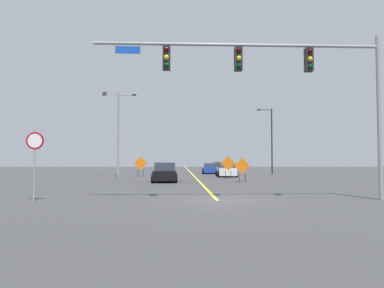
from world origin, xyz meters
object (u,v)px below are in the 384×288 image
Objects in this scene: car_red_near at (219,167)px; construction_sign_right_lane at (228,164)px; stop_sign at (35,153)px; car_white_passing at (226,170)px; construction_sign_left_shoulder at (141,164)px; traffic_signal_assembly at (279,73)px; construction_sign_right_shoulder at (242,167)px; car_black_approaching at (165,173)px; street_lamp_mid_right at (271,138)px; car_blue_mid at (210,169)px; street_lamp_mid_left at (119,128)px; street_lamp_far_right at (117,129)px.

construction_sign_right_lane is at bearing -94.33° from car_red_near.
stop_sign is 23.73m from car_white_passing.
car_red_near is (10.08, 14.79, -0.63)m from construction_sign_left_shoulder.
car_red_near is (1.62, 36.36, -5.01)m from traffic_signal_assembly.
car_white_passing is at bearing -4.31° from construction_sign_left_shoulder.
construction_sign_right_shoulder is at bearing -92.48° from car_red_near.
car_black_approaching is at bearing 173.45° from construction_sign_right_shoulder.
traffic_signal_assembly is 1.62× the size of street_lamp_mid_right.
construction_sign_right_lane is 7.04m from car_black_approaching.
traffic_signal_assembly reaches higher than car_white_passing.
stop_sign is at bearing -109.94° from car_blue_mid.
street_lamp_mid_right reaches higher than traffic_signal_assembly.
street_lamp_mid_left is at bearing -141.54° from car_blue_mid.
traffic_signal_assembly is at bearing -62.50° from street_lamp_mid_left.
street_lamp_mid_right is (6.71, 26.25, -1.28)m from traffic_signal_assembly.
traffic_signal_assembly reaches higher than stop_sign.
car_black_approaching is (-12.28, -13.34, -3.68)m from street_lamp_mid_right.
traffic_signal_assembly reaches higher than construction_sign_left_shoulder.
construction_sign_left_shoulder is at bearing 175.69° from car_white_passing.
car_white_passing is (-1.10, -15.46, -0.02)m from car_red_near.
car_black_approaching is (-5.57, 12.91, -4.96)m from traffic_signal_assembly.
car_black_approaching reaches higher than car_blue_mid.
car_red_near is at bearing 75.49° from car_blue_mid.
construction_sign_right_lane is at bearing -35.51° from street_lamp_far_right.
street_lamp_mid_right is (18.35, 0.87, -0.90)m from street_lamp_far_right.
car_white_passing is at bearing -139.15° from street_lamp_mid_right.
construction_sign_left_shoulder is (3.18, -3.81, -4.00)m from street_lamp_far_right.
street_lamp_far_right is 2.41× the size of car_black_approaching.
car_red_near is (1.05, 24.16, -0.53)m from construction_sign_right_shoulder.
car_blue_mid is (7.99, 6.73, -0.69)m from construction_sign_left_shoulder.
car_blue_mid is at bearing 71.65° from car_black_approaching.
construction_sign_left_shoulder is (2.10, 1.29, -3.74)m from street_lamp_mid_left.
car_white_passing is (8.98, -0.68, -0.65)m from construction_sign_left_shoulder.
car_blue_mid is at bearing 90.95° from traffic_signal_assembly.
car_red_near is at bearing 87.45° from traffic_signal_assembly.
car_black_approaching is at bearing -71.58° from construction_sign_left_shoulder.
car_black_approaching is 24.53m from car_red_near.
car_red_near is (13.26, 10.98, -4.63)m from street_lamp_far_right.
street_lamp_far_right is 1.22× the size of street_lamp_mid_right.
construction_sign_right_shoulder is at bearing -84.93° from construction_sign_right_lane.
traffic_signal_assembly is at bearing -104.34° from street_lamp_mid_right.
street_lamp_mid_left reaches higher than car_red_near.
street_lamp_far_right reaches higher than street_lamp_mid_left.
car_white_passing is (12.17, -4.48, -4.65)m from street_lamp_far_right.
traffic_signal_assembly is at bearing -0.24° from stop_sign.
car_white_passing is (0.52, 20.90, -5.03)m from traffic_signal_assembly.
car_blue_mid is (-0.62, 11.33, -0.73)m from construction_sign_right_lane.
car_white_passing is at bearing 90.33° from construction_sign_right_shoulder.
street_lamp_mid_left reaches higher than street_lamp_mid_right.
traffic_signal_assembly is 3.06× the size of car_white_passing.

